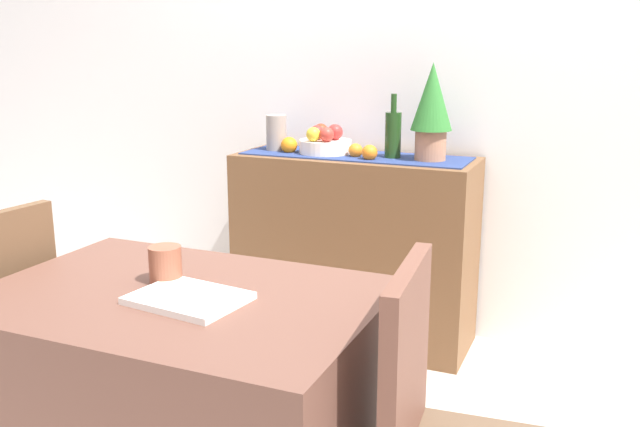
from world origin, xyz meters
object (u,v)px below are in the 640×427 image
Objects in this scene: potted_plant at (432,107)px; coffee_cup at (165,265)px; open_book at (188,298)px; dining_table at (185,419)px; wine_bottle at (393,134)px; ceramic_vase at (276,133)px; fruit_bowl at (325,146)px; sideboard_console at (354,249)px.

coffee_cup is (-0.37, -1.44, -0.33)m from potted_plant.
potted_plant is 1.60m from open_book.
dining_table is at bearing 152.98° from open_book.
wine_bottle is at bearing 81.99° from coffee_cup.
open_book is at bearing -92.37° from wine_bottle.
ceramic_vase reaches higher than coffee_cup.
open_book is (-0.06, -1.53, -0.24)m from wine_bottle.
open_book is at bearing -80.34° from fruit_bowl.
coffee_cup is at bearing -75.32° from ceramic_vase.
fruit_bowl is (-0.15, 0.00, 0.48)m from sideboard_console.
ceramic_vase reaches higher than dining_table.
wine_bottle is (0.32, 0.00, 0.07)m from fruit_bowl.
fruit_bowl is at bearing -180.00° from wine_bottle.
ceramic_vase is 0.76m from potted_plant.
ceramic_vase is at bearing -180.00° from wine_bottle.
potted_plant is at bearing 0.00° from ceramic_vase.
sideboard_console is 2.61× the size of potted_plant.
fruit_bowl reaches higher than coffee_cup.
wine_bottle is 0.58m from ceramic_vase.
ceramic_vase reaches higher than sideboard_console.
coffee_cup is (-0.08, 0.06, 0.42)m from dining_table.
coffee_cup is at bearing 151.42° from open_book.
wine_bottle is at bearing 0.00° from sideboard_console.
coffee_cup is at bearing -90.98° from sideboard_console.
ceramic_vase is 1.49m from coffee_cup.
ceramic_vase is (-0.40, 0.00, 0.53)m from sideboard_console.
potted_plant reaches higher than dining_table.
ceramic_vase is at bearing 115.48° from open_book.
open_book is (0.06, -0.04, 0.38)m from dining_table.
open_book is at bearing -35.53° from coffee_cup.
fruit_bowl is 0.33m from wine_bottle.
fruit_bowl is at bearing 180.00° from potted_plant.
coffee_cup reaches higher than dining_table.
coffee_cup is (-0.02, -1.44, 0.35)m from sideboard_console.
fruit_bowl is 1.45m from coffee_cup.
dining_table is (-0.29, -1.49, -0.75)m from potted_plant.
dining_table is at bearing -36.65° from coffee_cup.
potted_plant is 1.52m from coffee_cup.
fruit_bowl is at bearing 0.00° from ceramic_vase.
potted_plant is at bearing -0.00° from wine_bottle.
fruit_bowl is at bearing 94.88° from coffee_cup.
dining_table is (-0.12, -1.49, -0.62)m from wine_bottle.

